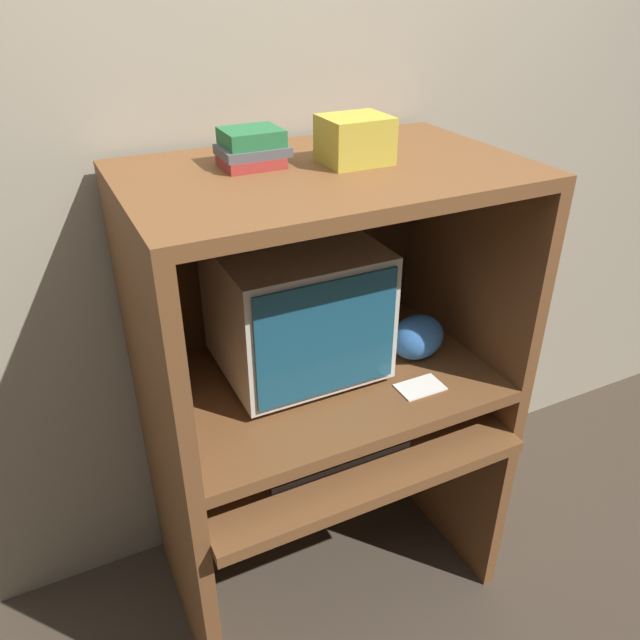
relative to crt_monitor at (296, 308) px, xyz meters
name	(u,v)px	position (x,y,z in m)	size (l,w,h in m)	color
ground_plane	(368,640)	(0.05, -0.38, -1.01)	(12.00, 12.00, 0.00)	#3D3328
wall_back	(270,172)	(0.05, 0.30, 0.29)	(6.00, 0.06, 2.60)	gray
desk_base	(331,485)	(0.05, -0.11, -0.59)	(0.98, 0.66, 0.66)	brown
desk_monitor_shelf	(325,384)	(0.05, -0.07, -0.23)	(0.98, 0.62, 0.15)	brown
hutch_upper	(320,240)	(0.05, -0.04, 0.20)	(0.98, 0.62, 0.60)	brown
crt_monitor	(296,308)	(0.00, 0.00, 0.00)	(0.43, 0.39, 0.38)	beige
keyboard	(332,450)	(0.00, -0.23, -0.33)	(0.42, 0.14, 0.03)	#2D2D30
mouse	(415,424)	(0.26, -0.24, -0.33)	(0.07, 0.05, 0.03)	#B7B7B7
snack_bag	(417,337)	(0.34, -0.10, -0.13)	(0.16, 0.12, 0.13)	#336BB7
book_stack	(252,148)	(-0.10, 0.02, 0.45)	(0.16, 0.13, 0.09)	maroon
paper_card	(420,387)	(0.26, -0.24, -0.20)	(0.13, 0.08, 0.00)	white
storage_box	(355,140)	(0.13, -0.06, 0.46)	(0.16, 0.13, 0.11)	gold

